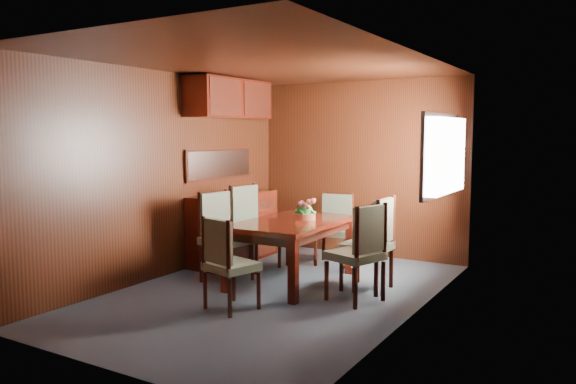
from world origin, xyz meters
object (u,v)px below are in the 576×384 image
Objects in this scene: sideboard at (234,227)px; chair_right_near at (361,247)px; chair_head at (226,259)px; chair_left_near at (222,231)px; flower_centerpiece at (305,209)px; dining_table at (292,229)px.

chair_right_near reaches higher than sideboard.
chair_right_near is at bearing 56.61° from chair_head.
chair_left_near reaches higher than flower_centerpiece.
flower_centerpiece is (0.09, 0.14, 0.22)m from dining_table.
chair_head is at bearing -91.89° from dining_table.
sideboard is 1.32m from dining_table.
flower_centerpiece is (0.83, 0.46, 0.26)m from chair_left_near.
chair_right_near is (0.97, -0.30, -0.05)m from dining_table.
sideboard is at bearing 163.16° from flower_centerpiece.
chair_right_near reaches higher than dining_table.
dining_table is at bearing -24.00° from sideboard.
chair_right_near is at bearing -17.94° from dining_table.
flower_centerpiece is (1.29, -0.39, 0.38)m from sideboard.
dining_table is 1.52× the size of chair_right_near.
dining_table is at bearing 91.17° from chair_right_near.
chair_right_near is (1.71, 0.02, -0.02)m from chair_left_near.
chair_head is (1.17, -1.73, 0.05)m from sideboard.
dining_table is at bearing 120.42° from chair_left_near.
chair_head is at bearing -94.87° from flower_centerpiece.
chair_head is at bearing -55.86° from sideboard.
chair_head is 3.53× the size of flower_centerpiece.
dining_table is at bearing 103.39° from chair_head.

